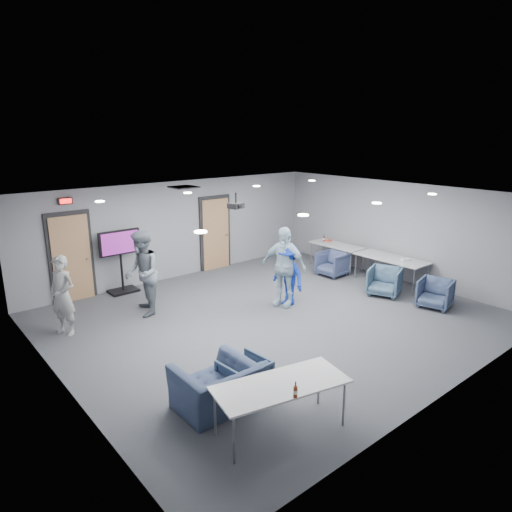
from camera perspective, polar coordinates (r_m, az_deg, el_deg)
floor at (r=10.25m, az=2.23°, el=-7.72°), size 9.00×9.00×0.00m
ceiling at (r=9.52m, az=2.40°, el=7.40°), size 9.00×9.00×0.00m
wall_back at (r=12.96m, az=-9.62°, el=3.28°), size 9.00×0.02×2.70m
wall_front at (r=7.49m, az=23.39°, el=-6.85°), size 9.00×0.02×2.70m
wall_left at (r=7.70m, az=-23.59°, el=-6.27°), size 0.02×8.00×2.70m
wall_right at (r=13.16m, az=17.06°, el=3.00°), size 0.02×8.00×2.70m
door_left at (r=11.81m, az=-22.07°, el=-0.24°), size 1.06×0.17×2.24m
door_right at (r=13.61m, az=-5.11°, el=2.80°), size 1.06×0.17×2.24m
exit_sign at (r=11.53m, az=-22.73°, el=6.37°), size 0.32×0.08×0.16m
hvac_diffuser at (r=11.47m, az=-9.02°, el=8.52°), size 0.60×0.60×0.03m
downlights at (r=9.52m, az=2.40°, el=7.31°), size 6.18×3.78×0.02m
person_a at (r=9.97m, az=-23.02°, el=-4.58°), size 0.63×0.72×1.65m
person_b at (r=10.44m, az=-14.05°, el=-2.11°), size 1.03×1.14×1.93m
person_c at (r=10.69m, az=3.46°, el=-1.33°), size 0.85×1.21×1.90m
person_d at (r=10.78m, az=4.03°, el=-2.36°), size 0.60×0.98×1.49m
chair_right_a at (r=13.22m, az=9.53°, el=-0.98°), size 0.79×0.77×0.69m
chair_right_b at (r=11.95m, az=15.77°, el=-3.08°), size 1.01×1.00×0.71m
chair_right_c at (r=11.52m, az=21.48°, el=-4.37°), size 0.90×0.88×0.67m
chair_front_a at (r=7.35m, az=-1.48°, el=-14.95°), size 0.71×0.73×0.63m
chair_front_b at (r=7.04m, az=-5.18°, el=-16.04°), size 1.11×0.97×0.72m
table_right_a at (r=13.87m, az=10.05°, el=1.22°), size 0.70×1.69×0.73m
table_right_b at (r=12.77m, az=16.53°, el=-0.38°), size 0.82×1.97×0.73m
table_front_left at (r=6.42m, az=3.13°, el=-15.98°), size 1.97×1.15×0.73m
bottle_front at (r=6.09m, az=4.95°, el=-16.52°), size 0.06×0.06×0.22m
bottle_right at (r=14.17m, az=8.48°, el=2.13°), size 0.06×0.06×0.22m
snack_box at (r=14.24m, az=9.07°, el=1.93°), size 0.21×0.14×0.05m
wrapper at (r=12.61m, az=18.18°, el=-0.40°), size 0.26×0.22×0.05m
tv_stand at (r=12.04m, az=-16.55°, el=-0.18°), size 1.06×0.51×1.63m
projector at (r=10.29m, az=-2.51°, el=6.34°), size 0.36×0.33×0.35m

